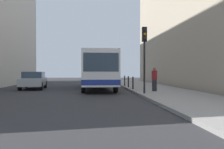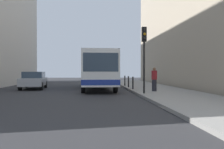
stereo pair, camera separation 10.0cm
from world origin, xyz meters
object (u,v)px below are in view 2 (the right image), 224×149
Objects in this scene: traffic_light at (144,47)px; bollard_mid at (128,82)px; car_beside_bus at (34,80)px; bollard_far at (125,81)px; bus at (97,69)px; bollard_near at (133,83)px; pedestrian_near_signal at (154,79)px; car_behind_bus at (98,77)px.

bollard_mid is at bearing 91.00° from traffic_light.
car_beside_bus is 8.12m from bollard_mid.
bus is at bearing -148.22° from bollard_far.
bus is 4.05m from bollard_near.
bollard_far is at bearing -120.22° from pedestrian_near_signal.
car_beside_bus is at bearing -3.10° from bus.
car_beside_bus is 10.64m from traffic_light.
car_beside_bus reaches higher than bollard_mid.
pedestrian_near_signal is (1.15, -1.92, 0.34)m from bollard_near.
bollard_mid and bollard_far have the same top height.
traffic_light is 4.32× the size of bollard_far.
traffic_light reaches higher than car_behind_bus.
bollard_far is at bearing 90.00° from bollard_mid.
bollard_mid is at bearing 166.65° from bus.
bollard_near is 4.48m from bollard_far.
car_behind_bus is at bearing -118.63° from pedestrian_near_signal.
bollard_mid is at bearing -90.00° from bollard_far.
bus is 6.77× the size of pedestrian_near_signal.
bollard_mid is (2.70, -0.57, -1.10)m from bus.
car_behind_bus is at bearing -93.74° from bus.
bus is 11.67× the size of bollard_near.
bollard_mid is at bearing 170.53° from car_beside_bus.
bollard_mid is 2.24m from bollard_far.
traffic_light is 6.19m from bollard_mid.
car_beside_bus is 12.80m from car_behind_bus.
car_behind_bus is at bearing 98.92° from bollard_near.
bus is 2.97m from bollard_mid.
car_behind_bus reaches higher than bollard_near.
car_behind_bus is 4.75× the size of bollard_mid.
bollard_near and bollard_mid have the same top height.
bollard_far is (-0.10, 7.95, -2.38)m from traffic_light.
car_beside_bus is 1.00× the size of car_behind_bus.
pedestrian_near_signal is (1.15, -4.16, 0.34)m from bollard_mid.
car_beside_bus reaches higher than bollard_far.
car_beside_bus is 8.61m from bollard_near.
bollard_near is at bearing -90.00° from bollard_far.
traffic_light is at bearing -89.28° from bollard_far.
bollard_far is at bearing 90.00° from bollard_near.
traffic_light reaches higher than car_beside_bus.
pedestrian_near_signal reaches higher than car_behind_bus.
bus reaches higher than pedestrian_near_signal.
car_beside_bus is 8.23m from bollard_far.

